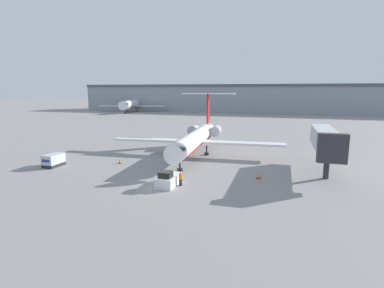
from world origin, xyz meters
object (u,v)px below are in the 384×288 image
traffic_cone_left (120,161)px  airplane_parked_far_left (132,104)px  traffic_cone_right (259,176)px  luggage_cart (54,160)px  pushback_tug (168,180)px  worker_near_tug (181,178)px  jet_bridge (325,140)px  airplane_main (197,137)px

traffic_cone_left → airplane_parked_far_left: (-49.12, 96.25, 3.50)m
traffic_cone_right → airplane_parked_far_left: size_ratio=0.02×
luggage_cart → traffic_cone_left: luggage_cart is taller
pushback_tug → traffic_cone_left: (-10.88, 7.70, -0.40)m
worker_near_tug → traffic_cone_left: 14.32m
luggage_cart → jet_bridge: 38.30m
pushback_tug → traffic_cone_left: 13.33m
airplane_parked_far_left → jet_bridge: (78.03, -92.67, 0.64)m
airplane_main → pushback_tug: bearing=-85.3°
luggage_cart → worker_near_tug: bearing=-8.5°
traffic_cone_left → jet_bridge: size_ratio=0.05×
pushback_tug → airplane_parked_far_left: airplane_parked_far_left is taller
airplane_main → luggage_cart: 22.54m
airplane_main → worker_near_tug: 17.02m
traffic_cone_left → worker_near_tug: bearing=-30.8°
pushback_tug → airplane_parked_far_left: bearing=120.0°
traffic_cone_right → jet_bridge: (8.11, 5.37, 4.10)m
traffic_cone_right → jet_bridge: size_ratio=0.05×
airplane_main → jet_bridge: bearing=-16.4°
worker_near_tug → luggage_cart: bearing=171.5°
pushback_tug → worker_near_tug: 1.46m
luggage_cart → jet_bridge: size_ratio=0.21×
airplane_parked_far_left → airplane_main: bearing=-56.0°
worker_near_tug → traffic_cone_left: bearing=149.2°
airplane_main → traffic_cone_right: airplane_main is taller
pushback_tug → airplane_parked_far_left: 120.06m
luggage_cart → traffic_cone_left: size_ratio=4.57×
traffic_cone_right → luggage_cart: bearing=-175.2°
worker_near_tug → jet_bridge: bearing=33.3°
pushback_tug → worker_near_tug: pushback_tug is taller
traffic_cone_right → jet_bridge: bearing=33.5°
jet_bridge → traffic_cone_left: bearing=-172.9°
luggage_cart → traffic_cone_right: luggage_cart is taller
worker_near_tug → jet_bridge: jet_bridge is taller
pushback_tug → jet_bridge: 21.59m
traffic_cone_right → jet_bridge: jet_bridge is taller
pushback_tug → luggage_cart: bearing=169.9°
worker_near_tug → jet_bridge: (16.62, 10.92, 3.60)m
luggage_cart → traffic_cone_right: 29.31m
pushback_tug → worker_near_tug: bearing=14.3°
jet_bridge → traffic_cone_right: bearing=-146.5°
airplane_main → pushback_tug: size_ratio=7.50×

